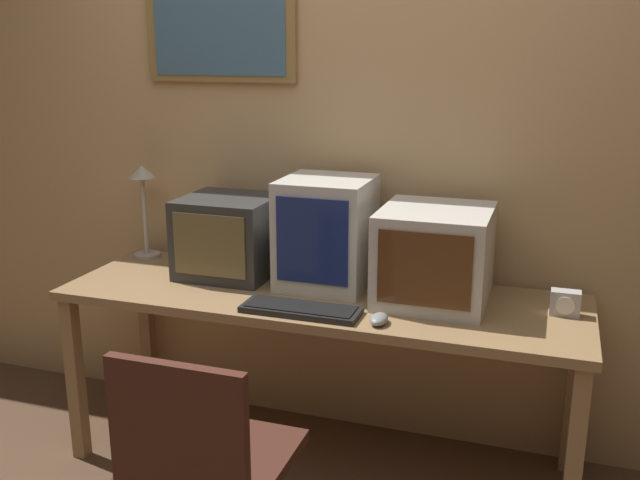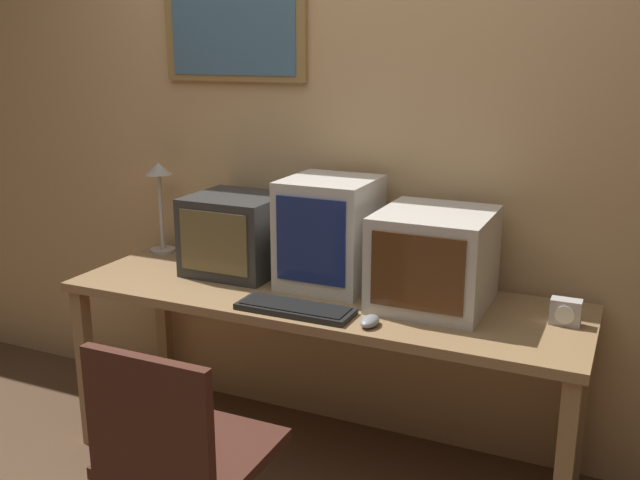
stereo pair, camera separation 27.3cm
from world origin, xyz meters
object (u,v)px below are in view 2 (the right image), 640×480
monitor_left (237,234)px  monitor_center (330,233)px  monitor_right (434,258)px  desk_clock (566,312)px  keyboard_main (296,309)px  desk_lamp (160,190)px  mouse_near_keyboard (370,321)px

monitor_left → monitor_center: bearing=0.5°
monitor_right → desk_clock: monitor_right is taller
desk_clock → monitor_left: bearing=177.8°
monitor_left → keyboard_main: 0.58m
monitor_right → desk_lamp: bearing=173.5°
monitor_center → keyboard_main: monitor_center is taller
monitor_center → mouse_near_keyboard: size_ratio=4.26×
keyboard_main → desk_clock: 0.95m
desk_lamp → mouse_near_keyboard: bearing=-20.8°
desk_lamp → monitor_left: bearing=-13.3°
monitor_right → mouse_near_keyboard: bearing=-113.7°
monitor_center → keyboard_main: (0.01, -0.34, -0.21)m
mouse_near_keyboard → keyboard_main: bearing=176.8°
monitor_left → desk_lamp: desk_lamp is taller
mouse_near_keyboard → desk_lamp: size_ratio=0.24×
monitor_left → desk_clock: monitor_left is taller
monitor_left → keyboard_main: size_ratio=0.87×
keyboard_main → desk_lamp: size_ratio=1.03×
keyboard_main → desk_lamp: bearing=154.2°
mouse_near_keyboard → desk_lamp: bearing=159.2°
monitor_center → desk_lamp: 0.91m
monitor_center → mouse_near_keyboard: bearing=-48.9°
monitor_center → desk_clock: monitor_center is taller
monitor_right → keyboard_main: size_ratio=1.01×
monitor_left → monitor_right: monitor_right is taller
desk_lamp → monitor_center: bearing=-6.8°
monitor_right → monitor_center: bearing=174.2°
keyboard_main → mouse_near_keyboard: bearing=-3.2°
monitor_left → desk_clock: bearing=-2.2°
monitor_center → monitor_right: monitor_center is taller
monitor_right → desk_lamp: size_ratio=1.04×
monitor_right → desk_clock: size_ratio=4.22×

